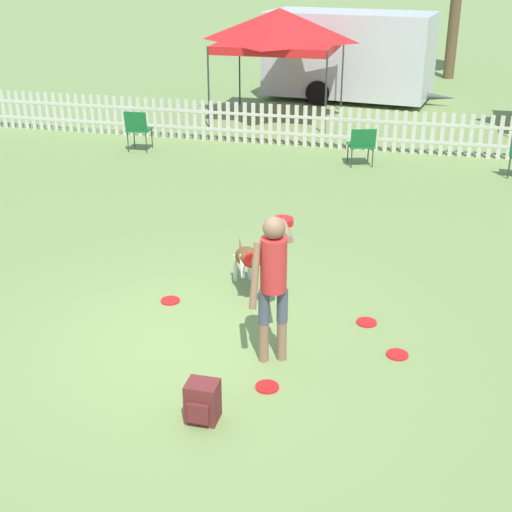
% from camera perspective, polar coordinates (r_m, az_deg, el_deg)
% --- Properties ---
extents(ground_plane, '(240.00, 240.00, 0.00)m').
position_cam_1_polar(ground_plane, '(8.29, -5.25, -6.89)').
color(ground_plane, olive).
extents(handler_person, '(0.41, 1.11, 1.68)m').
position_cam_1_polar(handler_person, '(7.48, 1.42, -1.19)').
color(handler_person, '#8C664C').
rests_on(handler_person, ground_plane).
extents(leaping_dog, '(0.63, 1.16, 0.78)m').
position_cam_1_polar(leaping_dog, '(9.19, -0.73, -0.11)').
color(leaping_dog, brown).
rests_on(leaping_dog, ground_plane).
extents(frisbee_near_handler, '(0.25, 0.25, 0.02)m').
position_cam_1_polar(frisbee_near_handler, '(8.74, 8.84, -5.27)').
color(frisbee_near_handler, red).
rests_on(frisbee_near_handler, ground_plane).
extents(frisbee_near_dog, '(0.25, 0.25, 0.02)m').
position_cam_1_polar(frisbee_near_dog, '(7.47, 0.89, -10.42)').
color(frisbee_near_dog, red).
rests_on(frisbee_near_dog, ground_plane).
extents(frisbee_midfield, '(0.25, 0.25, 0.02)m').
position_cam_1_polar(frisbee_midfield, '(9.21, -6.87, -3.57)').
color(frisbee_midfield, red).
rests_on(frisbee_midfield, ground_plane).
extents(frisbee_far_scatter, '(0.25, 0.25, 0.02)m').
position_cam_1_polar(frisbee_far_scatter, '(8.15, 11.24, -7.75)').
color(frisbee_far_scatter, red).
rests_on(frisbee_far_scatter, ground_plane).
extents(backpack_on_grass, '(0.30, 0.30, 0.41)m').
position_cam_1_polar(backpack_on_grass, '(6.94, -4.31, -11.56)').
color(backpack_on_grass, maroon).
rests_on(backpack_on_grass, ground_plane).
extents(picket_fence, '(17.16, 0.04, 0.93)m').
position_cam_1_polar(picket_fence, '(16.21, 5.00, 10.24)').
color(picket_fence, beige).
rests_on(picket_fence, ground_plane).
extents(folding_chair_center, '(0.53, 0.55, 0.91)m').
position_cam_1_polar(folding_chair_center, '(16.03, -9.44, 10.15)').
color(folding_chair_center, '#333338').
rests_on(folding_chair_center, ground_plane).
extents(folding_chair_green_right, '(0.65, 0.66, 0.80)m').
position_cam_1_polar(folding_chair_green_right, '(14.91, 8.46, 8.93)').
color(folding_chair_green_right, '#333338').
rests_on(folding_chair_green_right, ground_plane).
extents(canopy_tent_secondary, '(2.94, 2.94, 2.77)m').
position_cam_1_polar(canopy_tent_secondary, '(18.77, 1.90, 17.71)').
color(canopy_tent_secondary, '#333338').
rests_on(canopy_tent_secondary, ground_plane).
extents(equipment_trailer, '(5.57, 2.78, 2.47)m').
position_cam_1_polar(equipment_trailer, '(21.57, 7.47, 15.73)').
color(equipment_trailer, silver).
rests_on(equipment_trailer, ground_plane).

